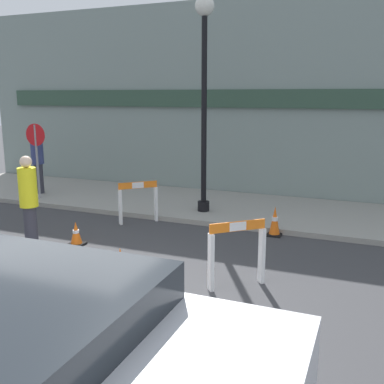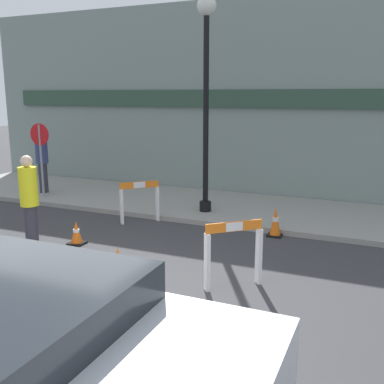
{
  "view_description": "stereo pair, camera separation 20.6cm",
  "coord_description": "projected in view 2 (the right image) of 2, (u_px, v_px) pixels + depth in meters",
  "views": [
    {
      "loc": [
        3.44,
        -4.64,
        2.91
      ],
      "look_at": [
        0.12,
        3.49,
        1.0
      ],
      "focal_mm": 42.0,
      "sensor_mm": 36.0,
      "label": 1
    },
    {
      "loc": [
        3.63,
        -4.56,
        2.91
      ],
      "look_at": [
        0.12,
        3.49,
        1.0
      ],
      "focal_mm": 42.0,
      "sensor_mm": 36.0,
      "label": 2
    }
  ],
  "objects": [
    {
      "name": "traffic_cone_3",
      "position": [
        275.0,
        222.0,
        9.36
      ],
      "size": [
        0.3,
        0.3,
        0.63
      ],
      "color": "black",
      "rests_on": "ground_plane"
    },
    {
      "name": "stop_sign",
      "position": [
        40.0,
        148.0,
        12.23
      ],
      "size": [
        0.6,
        0.06,
        2.03
      ],
      "rotation": [
        0.0,
        0.0,
        3.18
      ],
      "color": "gray",
      "rests_on": "sidewalk_slab"
    },
    {
      "name": "barricade_1",
      "position": [
        140.0,
        200.0,
        10.36
      ],
      "size": [
        0.75,
        0.71,
        0.96
      ],
      "rotation": [
        0.0,
        0.0,
        10.18
      ],
      "color": "white",
      "rests_on": "ground_plane"
    },
    {
      "name": "ground_plane",
      "position": [
        82.0,
        313.0,
        6.12
      ],
      "size": [
        60.0,
        60.0,
        0.0
      ],
      "primitive_type": "plane",
      "color": "#38383A"
    },
    {
      "name": "person_worker",
      "position": [
        29.0,
        200.0,
        8.38
      ],
      "size": [
        0.45,
        0.45,
        1.82
      ],
      "rotation": [
        0.0,
        0.0,
        0.47
      ],
      "color": "#33333D",
      "rests_on": "ground_plane"
    },
    {
      "name": "traffic_cone_2",
      "position": [
        148.0,
        285.0,
        6.34
      ],
      "size": [
        0.3,
        0.3,
        0.58
      ],
      "color": "black",
      "rests_on": "ground_plane"
    },
    {
      "name": "sidewalk_slab",
      "position": [
        228.0,
        207.0,
        11.6
      ],
      "size": [
        18.0,
        3.26,
        0.12
      ],
      "color": "gray",
      "rests_on": "ground_plane"
    },
    {
      "name": "person_pedestrian",
      "position": [
        42.0,
        160.0,
        12.9
      ],
      "size": [
        0.35,
        0.35,
        1.78
      ],
      "rotation": [
        0.0,
        0.0,
        3.13
      ],
      "color": "#33333D",
      "rests_on": "sidewalk_slab"
    },
    {
      "name": "traffic_cone_0",
      "position": [
        118.0,
        263.0,
        7.24
      ],
      "size": [
        0.3,
        0.3,
        0.52
      ],
      "color": "black",
      "rests_on": "ground_plane"
    },
    {
      "name": "streetlamp_post",
      "position": [
        206.0,
        77.0,
        10.33
      ],
      "size": [
        0.44,
        0.44,
        4.95
      ],
      "color": "black",
      "rests_on": "sidewalk_slab"
    },
    {
      "name": "storefront_facade",
      "position": [
        250.0,
        100.0,
        12.55
      ],
      "size": [
        18.0,
        0.22,
        5.5
      ],
      "color": "gray",
      "rests_on": "ground_plane"
    },
    {
      "name": "traffic_cone_1",
      "position": [
        76.0,
        233.0,
        8.87
      ],
      "size": [
        0.3,
        0.3,
        0.48
      ],
      "color": "black",
      "rests_on": "ground_plane"
    },
    {
      "name": "barricade_0",
      "position": [
        234.0,
        252.0,
        6.83
      ],
      "size": [
        0.77,
        0.71,
        1.05
      ],
      "rotation": [
        0.0,
        0.0,
        7.02
      ],
      "color": "white",
      "rests_on": "ground_plane"
    }
  ]
}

